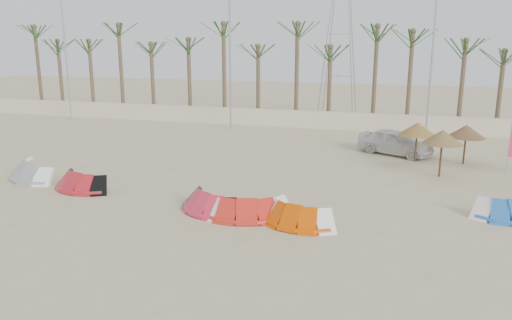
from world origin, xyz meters
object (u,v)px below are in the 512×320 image
(kite_grey, at_px, (36,169))
(kite_red_left, at_px, (84,179))
(parasol_left, at_px, (417,129))
(car, at_px, (395,142))
(parasol_right, at_px, (466,131))
(kite_red_mid, at_px, (211,200))
(kite_red_right, at_px, (249,205))
(parasol_mid, at_px, (443,137))
(kite_orange, at_px, (298,212))

(kite_grey, distance_m, kite_red_left, 3.53)
(parasol_left, xyz_separation_m, car, (-1.12, 1.48, -1.10))
(kite_grey, relative_size, kite_red_left, 1.22)
(parasol_right, bearing_deg, car, 160.27)
(kite_red_mid, bearing_deg, kite_red_right, -3.68)
(parasol_mid, bearing_deg, kite_red_right, -133.58)
(kite_grey, bearing_deg, kite_orange, -10.83)
(kite_grey, height_order, parasol_left, parasol_left)
(kite_grey, bearing_deg, kite_red_mid, -12.23)
(parasol_left, distance_m, parasol_mid, 3.09)
(kite_grey, distance_m, kite_red_right, 11.93)
(kite_red_left, distance_m, parasol_left, 17.57)
(kite_red_left, xyz_separation_m, parasol_mid, (15.83, 6.58, 1.59))
(parasol_mid, bearing_deg, parasol_left, 110.76)
(kite_orange, distance_m, parasol_left, 12.04)
(parasol_mid, bearing_deg, kite_grey, -163.76)
(kite_red_left, distance_m, kite_orange, 10.42)
(parasol_right, bearing_deg, kite_red_mid, -134.32)
(kite_red_right, bearing_deg, parasol_right, 50.74)
(kite_red_left, distance_m, parasol_mid, 17.21)
(kite_grey, xyz_separation_m, kite_orange, (13.69, -2.62, -0.00))
(kite_grey, height_order, kite_orange, same)
(kite_grey, relative_size, kite_red_mid, 1.21)
(kite_orange, xyz_separation_m, parasol_mid, (5.53, 8.22, 1.59))
(parasol_left, xyz_separation_m, parasol_right, (2.53, 0.17, -0.03))
(kite_red_mid, bearing_deg, parasol_right, 45.68)
(kite_red_mid, height_order, car, car)
(kite_grey, bearing_deg, kite_red_right, -11.06)
(kite_red_mid, bearing_deg, car, 60.27)
(kite_grey, height_order, parasol_right, parasol_right)
(parasol_mid, bearing_deg, kite_orange, -123.93)
(kite_red_right, relative_size, parasol_left, 1.73)
(kite_orange, height_order, parasol_mid, parasol_mid)
(kite_orange, xyz_separation_m, parasol_right, (6.97, 11.27, 1.40))
(parasol_right, height_order, car, parasol_right)
(car, bearing_deg, kite_red_mid, 176.82)
(kite_red_left, xyz_separation_m, kite_orange, (10.30, -1.63, -0.00))
(kite_red_right, distance_m, kite_orange, 2.00)
(kite_grey, relative_size, parasol_mid, 1.74)
(kite_grey, bearing_deg, kite_red_left, -16.22)
(kite_red_left, bearing_deg, kite_red_right, -8.90)
(kite_grey, relative_size, parasol_left, 1.86)
(kite_red_mid, bearing_deg, parasol_mid, 40.40)
(kite_grey, relative_size, kite_orange, 1.24)
(car, bearing_deg, kite_red_right, -176.84)
(kite_grey, distance_m, parasol_right, 22.44)
(kite_grey, distance_m, parasol_mid, 20.08)
(kite_red_left, distance_m, kite_red_mid, 6.79)
(parasol_right, xyz_separation_m, car, (-3.65, 1.31, -1.07))
(kite_red_right, distance_m, parasol_left, 12.62)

